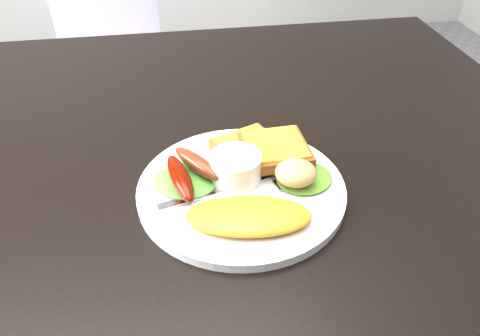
% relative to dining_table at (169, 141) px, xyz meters
% --- Properties ---
extents(dining_table, '(1.20, 0.80, 0.04)m').
position_rel_dining_table_xyz_m(dining_table, '(0.00, 0.00, 0.00)').
color(dining_table, black).
rests_on(dining_table, ground).
extents(dining_chair, '(0.38, 0.38, 0.04)m').
position_rel_dining_table_xyz_m(dining_chair, '(-0.19, 0.96, -0.28)').
color(dining_chair, '#B5775D').
rests_on(dining_chair, ground).
extents(plate, '(0.26, 0.26, 0.01)m').
position_rel_dining_table_xyz_m(plate, '(0.09, -0.16, 0.03)').
color(plate, white).
rests_on(plate, dining_table).
extents(lettuce_left, '(0.11, 0.10, 0.01)m').
position_rel_dining_table_xyz_m(lettuce_left, '(0.02, -0.15, 0.04)').
color(lettuce_left, green).
rests_on(lettuce_left, plate).
extents(lettuce_right, '(0.09, 0.09, 0.01)m').
position_rel_dining_table_xyz_m(lettuce_right, '(0.17, -0.17, 0.04)').
color(lettuce_right, '#528C1B').
rests_on(lettuce_right, plate).
extents(omelette, '(0.15, 0.09, 0.02)m').
position_rel_dining_table_xyz_m(omelette, '(0.08, -0.23, 0.04)').
color(omelette, gold).
rests_on(omelette, plate).
extents(sausage_a, '(0.04, 0.10, 0.02)m').
position_rel_dining_table_xyz_m(sausage_a, '(0.01, -0.16, 0.05)').
color(sausage_a, '#5A0800').
rests_on(sausage_a, lettuce_left).
extents(sausage_b, '(0.07, 0.08, 0.02)m').
position_rel_dining_table_xyz_m(sausage_b, '(0.03, -0.14, 0.05)').
color(sausage_b, maroon).
rests_on(sausage_b, lettuce_left).
extents(ramekin, '(0.07, 0.07, 0.04)m').
position_rel_dining_table_xyz_m(ramekin, '(0.08, -0.15, 0.05)').
color(ramekin, white).
rests_on(ramekin, plate).
extents(toast_a, '(0.11, 0.11, 0.01)m').
position_rel_dining_table_xyz_m(toast_a, '(0.11, -0.10, 0.04)').
color(toast_a, brown).
rests_on(toast_a, plate).
extents(toast_b, '(0.09, 0.09, 0.01)m').
position_rel_dining_table_xyz_m(toast_b, '(0.14, -0.12, 0.05)').
color(toast_b, brown).
rests_on(toast_b, toast_a).
extents(potato_salad, '(0.06, 0.05, 0.03)m').
position_rel_dining_table_xyz_m(potato_salad, '(0.15, -0.18, 0.06)').
color(potato_salad, '#C6B583').
rests_on(potato_salad, lettuce_right).
extents(fork, '(0.15, 0.05, 0.00)m').
position_rel_dining_table_xyz_m(fork, '(0.05, -0.17, 0.03)').
color(fork, '#ADAFB7').
rests_on(fork, plate).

